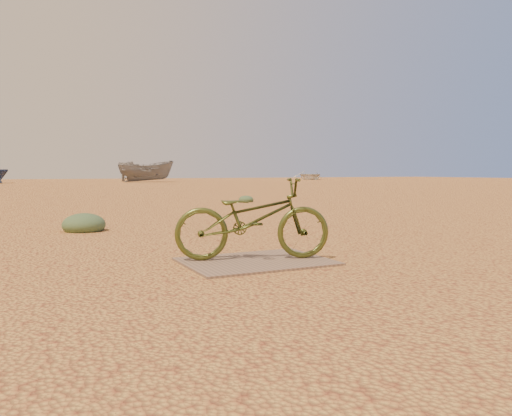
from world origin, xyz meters
name	(u,v)px	position (x,y,z in m)	size (l,w,h in m)	color
ground	(220,272)	(0.00, 0.00, 0.00)	(120.00, 120.00, 0.00)	gold
plywood_board	(256,261)	(0.52, 0.30, 0.01)	(1.46, 1.07, 0.02)	#846854
bicycle	(253,219)	(0.52, 0.39, 0.44)	(0.56, 1.60, 0.84)	#444F1F
boat_mid_right	(146,171)	(8.67, 38.59, 0.93)	(1.81, 4.80, 1.86)	slate
boat_far_right	(310,175)	(27.97, 42.96, 0.49)	(3.37, 4.72, 0.98)	silver
kale_a	(84,231)	(-0.72, 3.89, 0.00)	(0.66, 0.66, 0.36)	#556E48
kale_b	(246,202)	(4.65, 9.45, 0.00)	(0.46, 0.46, 0.25)	#556E48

